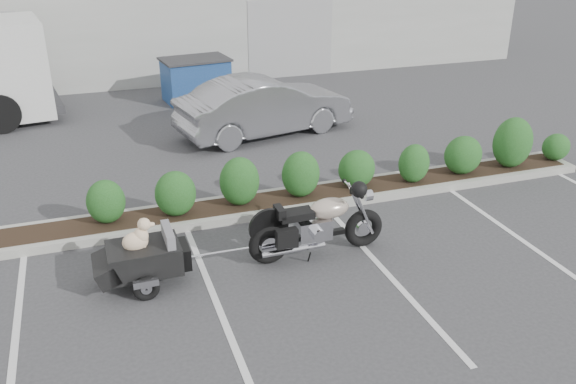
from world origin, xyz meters
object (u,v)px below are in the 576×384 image
object	(u,v)px
motorcycle	(318,226)
pet_trailer	(143,257)
sedan	(265,106)
dumpster	(196,79)

from	to	relation	value
motorcycle	pet_trailer	world-z (taller)	motorcycle
motorcycle	sedan	world-z (taller)	sedan
sedan	dumpster	world-z (taller)	sedan
pet_trailer	motorcycle	bearing A→B (deg)	-1.15
motorcycle	pet_trailer	xyz separation A→B (m)	(-2.79, 0.02, -0.07)
motorcycle	sedan	xyz separation A→B (m)	(0.98, 6.16, 0.20)
sedan	dumpster	distance (m)	3.80
motorcycle	dumpster	world-z (taller)	motorcycle
pet_trailer	sedan	xyz separation A→B (m)	(3.76, 6.13, 0.26)
dumpster	sedan	bearing A→B (deg)	-81.14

